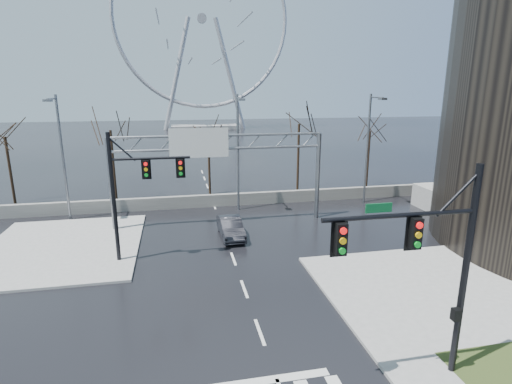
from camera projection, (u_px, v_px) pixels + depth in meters
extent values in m
plane|color=black|center=(260.00, 332.00, 17.54)|extent=(260.00, 260.00, 0.00)
cube|color=gray|center=(434.00, 287.00, 21.35)|extent=(12.00, 10.00, 0.15)
cube|color=gray|center=(63.00, 247.00, 26.79)|extent=(10.00, 12.00, 0.15)
cube|color=slate|center=(214.00, 200.00, 36.39)|extent=(52.00, 0.50, 1.10)
cylinder|color=black|center=(464.00, 276.00, 14.01)|extent=(0.24, 0.24, 8.00)
cylinder|color=black|center=(401.00, 215.00, 12.89)|extent=(5.40, 0.16, 0.16)
cube|color=black|center=(416.00, 233.00, 12.99)|extent=(0.35, 0.28, 1.05)
cube|color=black|center=(341.00, 239.00, 12.49)|extent=(0.35, 0.28, 1.05)
cylinder|color=black|center=(114.00, 200.00, 23.74)|extent=(0.24, 0.24, 8.00)
cylinder|color=black|center=(151.00, 158.00, 23.59)|extent=(4.60, 0.16, 0.16)
cube|color=black|center=(146.00, 169.00, 23.54)|extent=(0.35, 0.28, 1.05)
cube|color=black|center=(181.00, 168.00, 23.92)|extent=(0.35, 0.28, 1.05)
cylinder|color=slate|center=(111.00, 185.00, 29.37)|extent=(0.36, 0.36, 7.00)
cylinder|color=slate|center=(318.00, 176.00, 32.46)|extent=(0.36, 0.36, 7.00)
cylinder|color=slate|center=(219.00, 135.00, 30.04)|extent=(16.00, 0.20, 0.20)
cylinder|color=slate|center=(219.00, 149.00, 30.29)|extent=(16.00, 0.20, 0.20)
cube|color=#0A4D23|center=(199.00, 143.00, 29.73)|extent=(4.20, 0.10, 2.00)
cube|color=silver|center=(199.00, 143.00, 29.68)|extent=(4.40, 0.02, 2.20)
cylinder|color=slate|center=(63.00, 159.00, 31.55)|extent=(0.20, 0.20, 10.00)
cylinder|color=slate|center=(52.00, 99.00, 29.33)|extent=(0.12, 2.20, 0.12)
cube|color=slate|center=(48.00, 100.00, 28.41)|extent=(0.50, 0.70, 0.18)
cylinder|color=slate|center=(238.00, 154.00, 34.25)|extent=(0.20, 0.20, 10.00)
cylinder|color=slate|center=(239.00, 98.00, 32.03)|extent=(0.12, 2.20, 0.12)
cube|color=slate|center=(241.00, 100.00, 31.11)|extent=(0.50, 0.70, 0.18)
cylinder|color=slate|center=(367.00, 150.00, 36.56)|extent=(0.20, 0.20, 10.00)
cylinder|color=slate|center=(377.00, 97.00, 34.35)|extent=(0.12, 2.20, 0.12)
cube|color=slate|center=(383.00, 99.00, 33.42)|extent=(0.50, 0.70, 0.18)
cylinder|color=black|center=(10.00, 172.00, 36.07)|extent=(0.24, 0.24, 6.30)
cylinder|color=black|center=(114.00, 167.00, 37.28)|extent=(0.24, 0.24, 6.75)
cylinder|color=black|center=(209.00, 166.00, 40.07)|extent=(0.24, 0.24, 5.85)
cylinder|color=black|center=(298.00, 159.00, 40.71)|extent=(0.24, 0.24, 7.02)
cylinder|color=black|center=(368.00, 160.00, 42.84)|extent=(0.24, 0.24, 6.12)
cube|color=gray|center=(205.00, 127.00, 108.56)|extent=(18.00, 6.00, 1.00)
torus|color=#B2B2B7|center=(202.00, 18.00, 101.72)|extent=(45.00, 1.00, 45.00)
cylinder|color=#B2B2B7|center=(202.00, 18.00, 101.72)|extent=(2.40, 1.50, 2.40)
cylinder|color=#B2B2B7|center=(177.00, 75.00, 103.85)|extent=(8.28, 1.20, 28.82)
cylinder|color=#B2B2B7|center=(230.00, 76.00, 106.55)|extent=(8.28, 1.20, 28.82)
imported|color=black|center=(231.00, 227.00, 28.74)|extent=(1.66, 4.38, 1.43)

